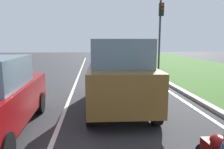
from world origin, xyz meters
TOP-DOWN VIEW (x-y plane):
  - ground_plane at (0.00, 14.00)m, footprint 60.00×60.00m
  - lane_line_center at (-0.70, 14.00)m, footprint 0.12×32.00m
  - lane_line_right_edge at (3.60, 14.00)m, footprint 0.12×32.00m
  - curb_right at (4.10, 14.00)m, footprint 0.24×48.00m
  - car_suv_ahead at (1.08, 9.08)m, footprint 2.11×4.57m
  - traffic_light_near_right at (5.18, 17.62)m, footprint 0.32×0.50m

SIDE VIEW (x-z plane):
  - ground_plane at x=0.00m, z-range 0.00..0.00m
  - lane_line_center at x=-0.70m, z-range 0.00..0.01m
  - lane_line_right_edge at x=3.60m, z-range 0.00..0.01m
  - curb_right at x=4.10m, z-range 0.00..0.12m
  - car_suv_ahead at x=1.08m, z-range 0.03..2.31m
  - traffic_light_near_right at x=5.18m, z-range 0.90..6.04m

